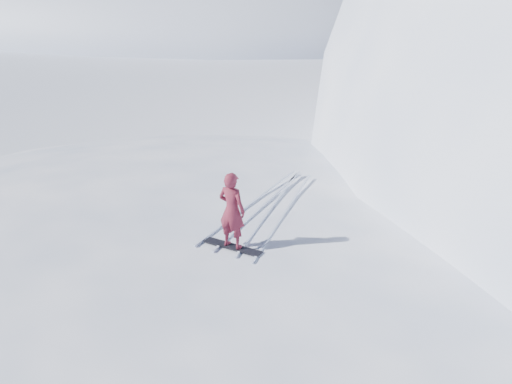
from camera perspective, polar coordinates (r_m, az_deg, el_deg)
ground at (r=13.97m, az=-5.98°, el=-17.05°), size 400.00×400.00×0.00m
near_ridge at (r=15.47m, az=4.30°, el=-12.63°), size 36.00×28.00×4.80m
far_ridge_a at (r=103.35m, az=-14.66°, el=16.50°), size 120.00×70.00×28.00m
far_ridge_c at (r=127.49m, az=13.31°, el=17.55°), size 140.00×90.00×36.00m
wind_bumps at (r=15.57m, az=-2.45°, el=-12.32°), size 16.00×14.40×1.00m
snowboard at (r=13.79m, az=-2.37°, el=-5.48°), size 1.55×0.39×0.03m
snowboarder at (r=13.38m, az=-2.43°, el=-1.85°), size 0.72×0.50×1.89m
board_tracks at (r=15.96m, az=1.16°, el=-1.46°), size 2.46×5.96×0.04m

